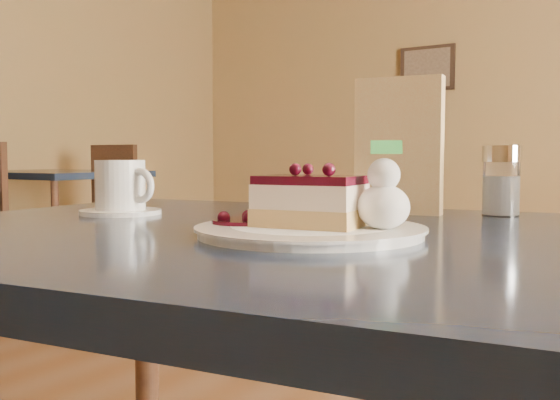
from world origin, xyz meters
The scene contains 10 objects.
main_table centered at (0.08, 0.23, 0.73)m, with size 1.40×1.03×0.81m.
dessert_plate centered at (0.08, 0.18, 0.82)m, with size 0.28×0.28×0.01m, color white.
cheesecake_slice centered at (0.08, 0.18, 0.85)m, with size 0.14×0.11×0.06m.
whipped_cream centered at (0.17, 0.20, 0.85)m, with size 0.06×0.06×0.06m.
berry_sauce centered at (-0.01, 0.16, 0.83)m, with size 0.09×0.09×0.01m, color black.
coffee_set centered at (-0.34, 0.26, 0.85)m, with size 0.15×0.14×0.09m.
menu_card centered at (0.06, 0.53, 0.93)m, with size 0.15×0.03×0.24m, color beige.
sugar_shaker centered at (0.22, 0.58, 0.87)m, with size 0.06×0.06×0.12m.
napkin_stack centered at (-0.10, 0.52, 0.84)m, with size 0.13×0.13×0.05m, color white.
bg_table_far_left centered at (-3.20, 2.28, 0.08)m, with size 1.11×1.97×1.31m.
Camera 1 is at (0.48, -0.50, 0.91)m, focal length 40.00 mm.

